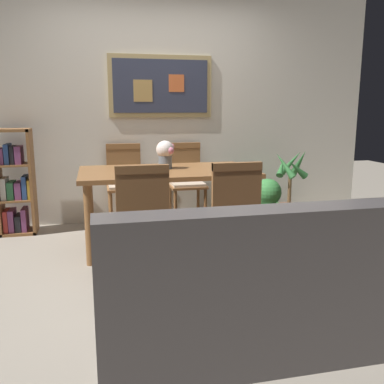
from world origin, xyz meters
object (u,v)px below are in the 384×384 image
potted_palm (289,197)px  flower_vase (165,153)px  dining_table (167,179)px  tv_remote (227,170)px  dining_chair_far_left (125,178)px  potted_ivy (268,198)px  dining_chair_near_right (232,209)px  leather_couch (260,290)px  dining_chair_near_left (142,213)px  bookshelf (16,186)px  dining_chair_far_right (186,176)px

potted_palm → flower_vase: bearing=-167.0°
dining_table → tv_remote: 0.57m
dining_chair_far_left → potted_ivy: bearing=-2.8°
potted_ivy → flower_vase: size_ratio=1.95×
tv_remote → dining_chair_near_right: bearing=-103.7°
flower_vase → tv_remote: (0.53, -0.26, -0.14)m
tv_remote → leather_couch: bearing=-100.9°
flower_vase → dining_chair_near_left: bearing=-110.3°
dining_chair_near_right → dining_chair_far_left: bearing=113.4°
dining_chair_far_left → potted_palm: dining_chair_far_left is taller
potted_palm → dining_chair_near_left: bearing=-145.6°
dining_chair_far_left → potted_palm: size_ratio=1.05×
dining_chair_far_left → potted_palm: 1.86m
dining_chair_near_right → bookshelf: size_ratio=0.83×
dining_chair_near_right → bookshelf: bearing=139.7°
dining_table → potted_ivy: 1.59m
dining_chair_far_right → leather_couch: dining_chair_far_right is taller
bookshelf → tv_remote: size_ratio=7.30×
bookshelf → potted_palm: bookshelf is taller
dining_table → dining_chair_near_left: size_ratio=1.77×
leather_couch → bookshelf: bearing=123.5°
dining_chair_far_left → potted_palm: (1.80, -0.41, -0.22)m
dining_chair_far_right → potted_palm: size_ratio=1.05×
dining_table → dining_chair_far_left: (-0.34, 0.82, -0.11)m
dining_chair_near_right → flower_vase: flower_vase is taller
dining_chair_far_right → potted_ivy: dining_chair_far_right is taller
potted_ivy → flower_vase: 1.63m
dining_chair_near_right → leather_couch: dining_chair_near_right is taller
dining_chair_near_right → tv_remote: bearing=76.3°
dining_table → dining_chair_far_left: size_ratio=1.77×
dining_chair_near_right → flower_vase: bearing=112.5°
dining_table → dining_chair_far_left: 0.90m
potted_ivy → bookshelf: bearing=-180.0°
dining_chair_far_right → bookshelf: bearing=-178.1°
dining_table → potted_palm: bearing=15.7°
bookshelf → leather_couch: bearing=-56.5°
dining_chair_near_right → potted_ivy: dining_chair_near_right is taller
dining_chair_far_right → potted_palm: 1.20m
dining_chair_near_right → dining_chair_far_right: size_ratio=1.00×
potted_palm → tv_remote: size_ratio=5.76×
dining_chair_far_right → leather_couch: size_ratio=0.51×
tv_remote → potted_ivy: bearing=48.8°
dining_chair_far_right → bookshelf: (-1.82, -0.06, -0.03)m
flower_vase → potted_ivy: bearing=26.4°
dining_table → potted_palm: size_ratio=1.86×
potted_palm → dining_chair_far_left: bearing=167.1°
bookshelf → flower_vase: (1.47, -0.67, 0.38)m
dining_chair_far_right → dining_table: bearing=-113.7°
dining_chair_far_left → dining_chair_far_right: bearing=-2.0°
dining_chair_far_right → bookshelf: 1.82m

